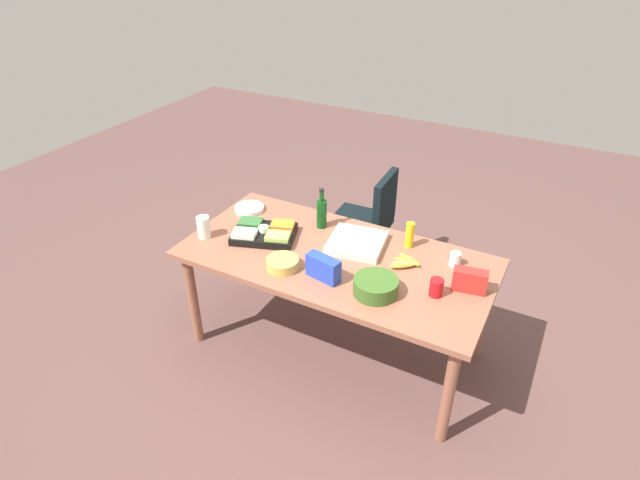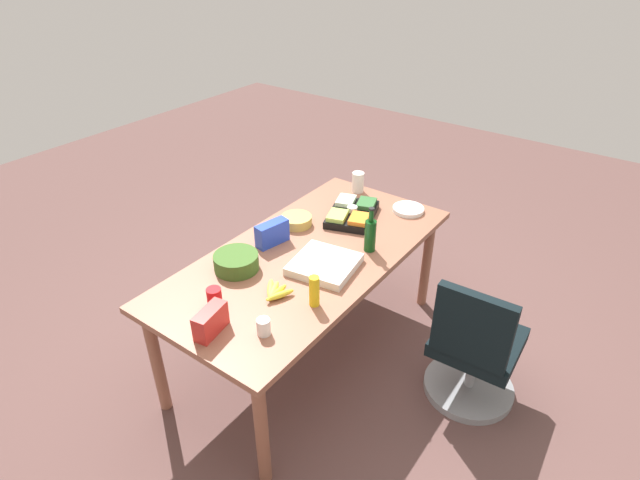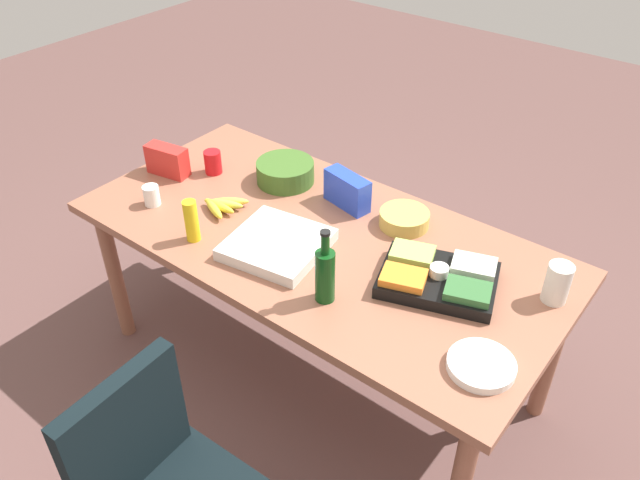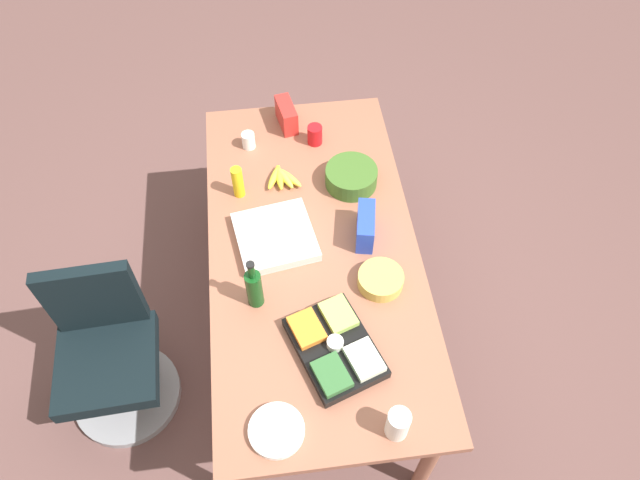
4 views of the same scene
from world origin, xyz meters
The scene contains 16 objects.
ground_plane centered at (0.00, 0.00, 0.00)m, with size 10.00×10.00×0.00m, color brown.
conference_table centered at (0.00, 0.00, 0.72)m, with size 2.03×0.99×0.80m.
office_chair centered at (0.24, -1.05, 0.35)m, with size 0.56×0.56×0.91m.
salad_bowl centered at (-0.38, 0.24, 0.85)m, with size 0.27×0.27×0.10m, color #395F22.
mayo_jar centered at (0.91, 0.21, 0.87)m, with size 0.09×0.09×0.15m, color white.
red_solo_cup centered at (-0.70, 0.09, 0.85)m, with size 0.08×0.08×0.11m, color red.
veggie_tray centered at (0.54, 0.03, 0.83)m, with size 0.50×0.42×0.09m.
pizza_box centered at (-0.07, -0.18, 0.82)m, with size 0.36×0.36×0.05m, color silver.
banana_bunch centered at (-0.44, -0.11, 0.82)m, with size 0.18×0.20×0.04m.
chip_bowl centered at (0.24, 0.28, 0.83)m, with size 0.21×0.21×0.06m, color gold.
mustard_bottle centered at (-0.38, -0.33, 0.89)m, with size 0.06×0.06×0.18m, color yellow.
paper_cup centered at (-0.71, -0.27, 0.84)m, with size 0.07×0.07×0.09m, color white.
paper_plate_stack centered at (0.86, -0.25, 0.81)m, with size 0.22×0.22×0.03m, color white.
wine_bottle centered at (0.26, -0.29, 0.91)m, with size 0.08×0.08×0.30m.
chip_bag_blue centered at (-0.04, 0.25, 0.87)m, with size 0.22×0.08×0.15m, color blue.
chip_bag_red centered at (-0.86, -0.05, 0.87)m, with size 0.20×0.08×0.14m, color red.
Camera 2 is at (-2.12, -1.64, 2.56)m, focal length 28.97 mm.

